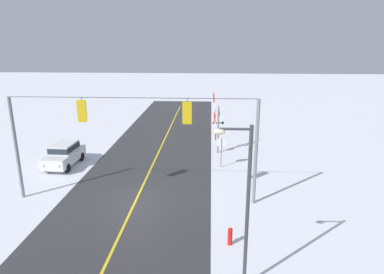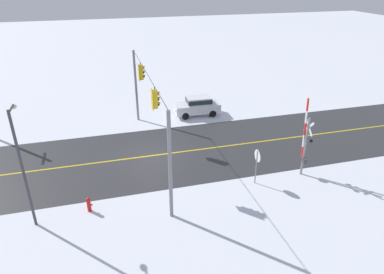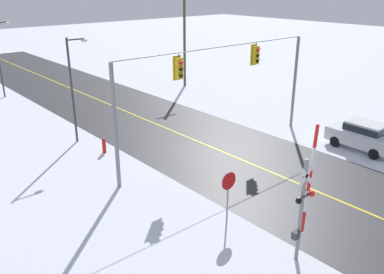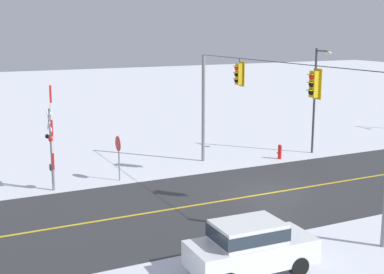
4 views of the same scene
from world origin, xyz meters
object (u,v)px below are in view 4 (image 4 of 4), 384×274
at_px(streetlamp_near, 317,91).
at_px(stop_sign, 118,148).
at_px(fire_hydrant, 280,151).
at_px(parked_car_white, 250,245).
at_px(railroad_crossing, 51,143).

bearing_deg(streetlamp_near, stop_sign, -88.46).
height_order(stop_sign, fire_hydrant, stop_sign).
bearing_deg(parked_car_white, streetlamp_near, 134.36).
bearing_deg(railroad_crossing, streetlamp_near, 92.03).
relative_size(stop_sign, streetlamp_near, 0.36).
distance_m(railroad_crossing, parked_car_white, 12.35).
height_order(railroad_crossing, fire_hydrant, railroad_crossing).
xyz_separation_m(parked_car_white, fire_hydrant, (-12.08, 9.79, -0.49)).
height_order(stop_sign, railroad_crossing, railroad_crossing).
bearing_deg(railroad_crossing, parked_car_white, 17.68).
bearing_deg(railroad_crossing, stop_sign, 93.90).
distance_m(streetlamp_near, fire_hydrant, 4.42).
bearing_deg(parked_car_white, fire_hydrant, 140.98).
bearing_deg(stop_sign, streetlamp_near, 91.54).
xyz_separation_m(railroad_crossing, fire_hydrant, (-0.38, 13.52, -1.87)).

